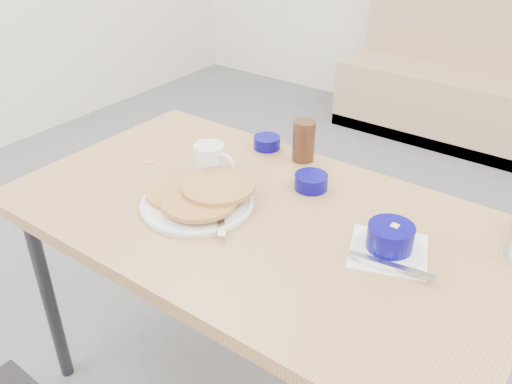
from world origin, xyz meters
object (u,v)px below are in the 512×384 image
Objects in this scene: booth_bench at (493,91)px; creamer_bowl at (267,143)px; dining_table at (258,231)px; coffee_mug at (211,161)px; amber_tumbler at (304,141)px; pancake_plate at (199,198)px; grits_setting at (390,241)px; butter_bowl at (311,182)px.

creamer_bowl is (-0.21, -2.19, 0.43)m from booth_bench.
creamer_bowl is (-0.21, 0.34, 0.08)m from dining_table.
coffee_mug is at bearing -95.47° from booth_bench.
creamer_bowl is 0.15m from amber_tumbler.
booth_bench reaches higher than pancake_plate.
grits_setting is 0.64m from creamer_bowl.
butter_bowl is (0.26, -0.14, 0.00)m from creamer_bowl.
grits_setting is (0.52, 0.11, 0.01)m from pancake_plate.
amber_tumbler is at bearing 145.66° from grits_setting.
dining_table is 4.20× the size of pancake_plate.
amber_tumbler is (-0.07, -2.19, 0.48)m from booth_bench.
amber_tumbler reaches higher than coffee_mug.
booth_bench is 2.38m from butter_bowl.
creamer_bowl is at bearing 85.04° from coffee_mug.
amber_tumbler reaches higher than grits_setting.
dining_table is 14.31× the size of butter_bowl.
pancake_plate is at bearing -61.70° from coffee_mug.
coffee_mug is 0.26m from creamer_bowl.
pancake_plate is 2.46× the size of coffee_mug.
dining_table is 10.53× the size of amber_tumbler.
dining_table is at bearing -18.64° from coffee_mug.
creamer_bowl is (0.02, 0.26, -0.03)m from coffee_mug.
booth_bench is 14.03× the size of coffee_mug.
booth_bench reaches higher than grits_setting.
dining_table is 0.27m from coffee_mug.
grits_setting is 1.93× the size of amber_tumbler.
grits_setting reaches higher than dining_table.
dining_table is 10.34× the size of coffee_mug.
coffee_mug is 1.52× the size of creamer_bowl.
coffee_mug is at bearing 161.36° from dining_table.
butter_bowl is (0.20, 0.26, -0.00)m from pancake_plate.
dining_table is at bearing -78.35° from amber_tumbler.
coffee_mug is (-0.08, 0.14, 0.03)m from pancake_plate.
butter_bowl is at bearing -50.59° from amber_tumbler.
butter_bowl is at bearing -28.66° from creamer_bowl.
coffee_mug is 0.60m from grits_setting.
grits_setting reaches higher than pancake_plate.
pancake_plate is 0.17m from coffee_mug.
coffee_mug is at bearing 118.30° from pancake_plate.
creamer_bowl is at bearing 180.00° from amber_tumbler.
coffee_mug is at bearing -94.96° from creamer_bowl.
booth_bench is 2.64m from pancake_plate.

